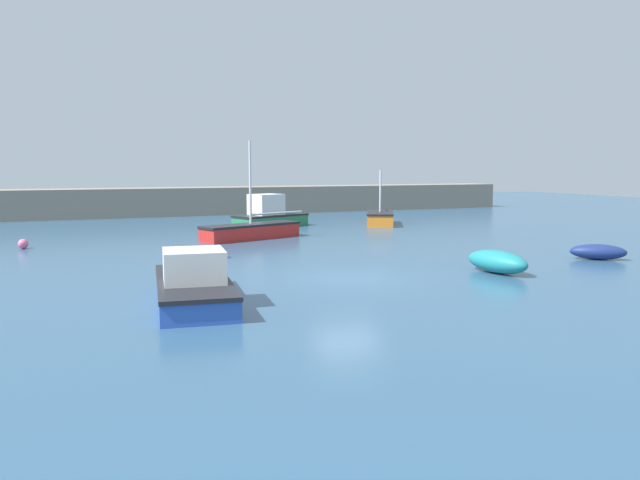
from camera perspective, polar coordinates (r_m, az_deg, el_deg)
name	(u,v)px	position (r m, az deg, el deg)	size (l,w,h in m)	color
ground_plane	(347,281)	(22.41, 2.51, -3.75)	(120.00, 120.00, 0.20)	#2D5170
harbor_breakwater	(183,201)	(52.63, -12.41, 3.48)	(59.94, 3.39, 2.26)	gray
dinghy_near_pier	(598,252)	(29.32, 24.09, -1.00)	(2.34, 2.16, 0.66)	navy
sailboat_twin_hulled	(380,218)	(43.02, 5.51, 2.02)	(3.69, 4.89, 3.73)	orange
sailboat_tall_mast	(251,231)	(34.58, -6.33, 0.85)	(6.53, 3.46, 5.37)	red
rowboat_blue_near	(497,262)	(24.35, 15.89, -1.91)	(1.47, 2.94, 0.85)	teal
motorboat_with_cabin	(269,215)	(41.44, -4.68, 2.30)	(5.43, 3.66, 2.18)	#287A4C
motorboat_grey_hull	(194,284)	(18.62, -11.48, -3.99)	(2.83, 6.19, 1.62)	#2D56B7
mooring_buoy_white	(219,252)	(27.59, -9.22, -1.09)	(0.53, 0.53, 0.53)	white
mooring_buoy_pink	(23,244)	(33.54, -25.51, -0.32)	(0.48, 0.48, 0.48)	#EA668C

